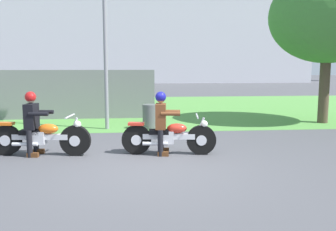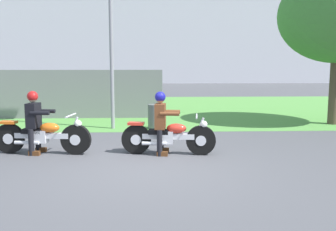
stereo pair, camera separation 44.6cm
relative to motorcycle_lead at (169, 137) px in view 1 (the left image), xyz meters
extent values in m
plane|color=#4C4C51|center=(-0.48, -1.20, -0.40)|extent=(120.00, 120.00, 0.00)
cube|color=#549342|center=(-0.48, 8.78, -0.39)|extent=(60.00, 12.00, 0.01)
cube|color=silver|center=(-6.11, 35.22, 6.38)|extent=(49.52, 8.00, 13.55)
cylinder|color=black|center=(0.71, -0.08, -0.07)|extent=(0.67, 0.20, 0.66)
cylinder|color=silver|center=(0.71, -0.08, -0.07)|extent=(0.25, 0.17, 0.23)
cylinder|color=black|center=(-0.73, 0.09, -0.07)|extent=(0.67, 0.20, 0.66)
cylinder|color=silver|center=(-0.73, 0.09, -0.07)|extent=(0.25, 0.17, 0.23)
cube|color=silver|center=(-0.01, 0.00, 0.01)|extent=(1.17, 0.28, 0.12)
cube|color=silver|center=(-0.06, 0.01, -0.01)|extent=(0.35, 0.28, 0.28)
ellipsoid|color=red|center=(0.17, -0.02, 0.19)|extent=(0.47, 0.29, 0.22)
cube|color=black|center=(-0.22, 0.03, 0.11)|extent=(0.47, 0.29, 0.10)
cube|color=red|center=(-0.73, 0.09, 0.29)|extent=(0.38, 0.24, 0.06)
cylinder|color=silver|center=(0.66, -0.08, 0.18)|extent=(0.26, 0.08, 0.53)
cylinder|color=silver|center=(0.61, -0.07, 0.47)|extent=(0.11, 0.66, 0.04)
sphere|color=white|center=(0.77, -0.09, 0.29)|extent=(0.16, 0.16, 0.16)
cylinder|color=silver|center=(-0.32, -0.10, -0.13)|extent=(0.56, 0.14, 0.08)
cylinder|color=black|center=(-0.16, 0.20, -0.11)|extent=(0.12, 0.12, 0.58)
cube|color=#593319|center=(-0.10, 0.20, -0.35)|extent=(0.25, 0.13, 0.10)
cylinder|color=black|center=(-0.21, -0.15, -0.11)|extent=(0.12, 0.12, 0.58)
cube|color=#593319|center=(-0.15, -0.16, -0.35)|extent=(0.25, 0.13, 0.10)
cube|color=brown|center=(-0.18, 0.02, 0.46)|extent=(0.26, 0.40, 0.56)
cylinder|color=brown|center=(0.05, 0.17, 0.54)|extent=(0.43, 0.14, 0.09)
cylinder|color=brown|center=(0.01, -0.17, 0.54)|extent=(0.43, 0.14, 0.09)
sphere|color=tan|center=(-0.18, 0.02, 0.86)|extent=(0.20, 0.20, 0.20)
sphere|color=navy|center=(-0.18, 0.02, 0.89)|extent=(0.24, 0.24, 0.24)
cylinder|color=black|center=(-2.07, 0.07, -0.06)|extent=(0.69, 0.20, 0.68)
cylinder|color=silver|center=(-2.07, 0.07, -0.06)|extent=(0.25, 0.17, 0.24)
cylinder|color=black|center=(-3.60, 0.26, -0.06)|extent=(0.69, 0.20, 0.68)
cylinder|color=silver|center=(-3.60, 0.26, -0.06)|extent=(0.25, 0.17, 0.24)
cube|color=silver|center=(-2.84, 0.16, 0.02)|extent=(1.24, 0.29, 0.12)
cube|color=silver|center=(-2.89, 0.17, 0.00)|extent=(0.35, 0.28, 0.28)
ellipsoid|color=orange|center=(-2.66, 0.14, 0.20)|extent=(0.47, 0.29, 0.22)
cube|color=black|center=(-3.05, 0.19, 0.12)|extent=(0.47, 0.29, 0.10)
cube|color=orange|center=(-3.60, 0.26, 0.31)|extent=(0.38, 0.24, 0.06)
cylinder|color=silver|center=(-2.12, 0.08, 0.19)|extent=(0.26, 0.08, 0.53)
cylinder|color=silver|center=(-2.17, 0.09, 0.48)|extent=(0.11, 0.66, 0.04)
sphere|color=white|center=(-2.01, 0.07, 0.30)|extent=(0.16, 0.16, 0.16)
cylinder|color=silver|center=(-3.15, 0.06, -0.12)|extent=(0.56, 0.14, 0.08)
cylinder|color=black|center=(-2.99, 0.36, -0.10)|extent=(0.12, 0.12, 0.59)
cube|color=#593319|center=(-2.93, 0.36, -0.35)|extent=(0.25, 0.13, 0.10)
cylinder|color=black|center=(-3.04, 0.01, -0.10)|extent=(0.12, 0.12, 0.59)
cube|color=#593319|center=(-2.98, 0.00, -0.35)|extent=(0.25, 0.13, 0.10)
cube|color=black|center=(-3.01, 0.19, 0.47)|extent=(0.26, 0.40, 0.56)
cylinder|color=black|center=(-2.78, 0.33, 0.55)|extent=(0.43, 0.14, 0.09)
cylinder|color=black|center=(-2.82, -0.01, 0.55)|extent=(0.43, 0.14, 0.09)
sphere|color=#D8A884|center=(-3.01, 0.19, 0.87)|extent=(0.20, 0.20, 0.20)
sphere|color=#B21919|center=(-3.01, 0.19, 0.90)|extent=(0.24, 0.24, 0.24)
cylinder|color=brown|center=(5.72, 4.06, 0.72)|extent=(0.34, 0.34, 2.23)
ellipsoid|color=#428438|center=(5.72, 4.06, 3.20)|extent=(3.89, 3.89, 3.11)
cylinder|color=gray|center=(-1.61, 3.47, 2.81)|extent=(0.12, 0.12, 6.41)
cylinder|color=#595E5B|center=(-0.27, 3.35, -0.01)|extent=(0.47, 0.47, 0.77)
cube|color=slate|center=(-3.49, 5.79, 0.50)|extent=(7.00, 0.06, 1.80)
camera|label=1|loc=(-0.79, -8.16, 1.60)|focal=39.98mm
camera|label=2|loc=(-0.35, -8.19, 1.60)|focal=39.98mm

